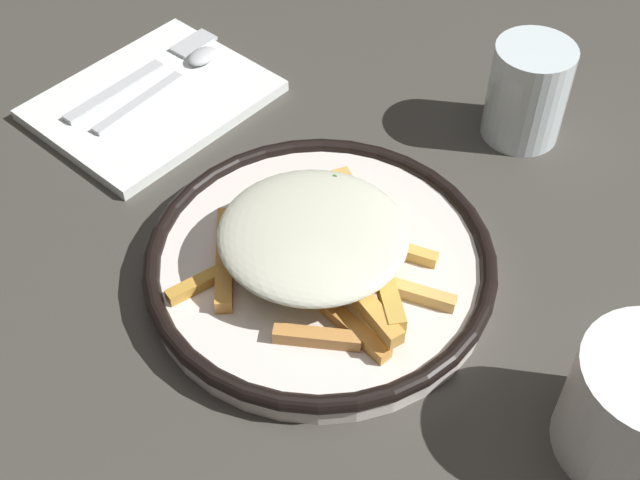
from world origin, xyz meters
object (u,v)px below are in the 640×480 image
at_px(fries_heap, 313,239).
at_px(napkin, 153,100).
at_px(plate, 320,263).
at_px(spoon, 178,74).
at_px(fork, 143,74).
at_px(water_glass, 527,92).

bearing_deg(fries_heap, napkin, 171.15).
distance_m(plate, fries_heap, 0.03).
distance_m(fries_heap, spoon, 0.27).
relative_size(fork, spoon, 1.16).
height_order(fries_heap, fork, fries_heap).
bearing_deg(plate, fork, 170.89).
xyz_separation_m(fries_heap, spoon, (-0.26, 0.07, -0.03)).
xyz_separation_m(fries_heap, water_glass, (0.01, 0.25, -0.00)).
distance_m(plate, spoon, 0.27).
xyz_separation_m(fries_heap, fork, (-0.28, 0.05, -0.03)).
distance_m(fork, spoon, 0.03).
bearing_deg(fork, fries_heap, -10.36).
bearing_deg(fries_heap, spoon, 163.98).
xyz_separation_m(plate, spoon, (-0.26, 0.07, 0.00)).
xyz_separation_m(spoon, water_glass, (0.26, 0.17, 0.03)).
distance_m(napkin, fork, 0.03).
height_order(spoon, water_glass, water_glass).
height_order(fork, water_glass, water_glass).
bearing_deg(napkin, fork, 157.34).
height_order(plate, spoon, plate).
xyz_separation_m(napkin, spoon, (-0.00, 0.03, 0.01)).
relative_size(fries_heap, fork, 1.12).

